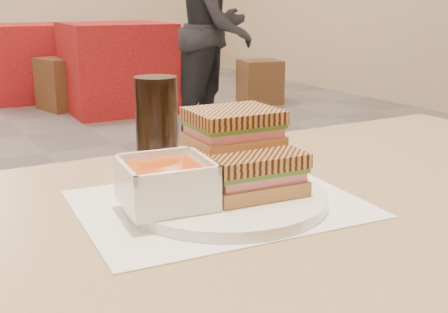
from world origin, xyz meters
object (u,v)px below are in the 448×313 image
panini_lower (250,171)px  bg_chair_1l (65,83)px  cola_glass (157,122)px  bg_table_2 (26,62)px  main_table (309,271)px  patron_b (219,28)px  plate (226,198)px  bg_table_1 (117,67)px  bg_chair_2r (67,73)px  soup_bowl (166,185)px  bg_chair_1r (260,82)px

panini_lower → bg_chair_1l: bearing=77.9°
cola_glass → bg_table_2: bearing=80.7°
main_table → patron_b: (1.68, 3.21, 0.16)m
plate → panini_lower: bearing=-19.2°
plate → bg_table_1: size_ratio=0.28×
main_table → cola_glass: cola_glass is taller
panini_lower → bg_chair_2r: size_ratio=0.28×
plate → panini_lower: 0.05m
cola_glass → patron_b: patron_b is taller
bg_chair_2r → cola_glass: bearing=-103.6°
bg_table_1 → bg_table_2: bg_table_1 is taller
patron_b → soup_bowl: bearing=-120.7°
bg_chair_1l → patron_b: size_ratio=0.32×
plate → bg_chair_1r: size_ratio=0.61×
panini_lower → cola_glass: size_ratio=0.92×
plate → cola_glass: size_ratio=1.84×
cola_glass → panini_lower: bearing=-82.0°
panini_lower → bg_chair_1r: size_ratio=0.30×
panini_lower → bg_chair_1l: size_ratio=0.27×
bg_table_1 → bg_chair_1r: size_ratio=2.13×
cola_glass → bg_table_1: 4.51m
soup_bowl → patron_b: (1.89, 3.17, 0.01)m
bg_table_2 → bg_chair_1r: (1.94, -1.38, -0.17)m
main_table → patron_b: size_ratio=0.76×
bg_table_2 → bg_chair_1r: size_ratio=2.09×
patron_b → bg_chair_1l: bearing=114.5°
cola_glass → bg_table_1: (1.46, 4.25, -0.43)m
plate → patron_b: bearing=60.5°
main_table → bg_chair_1l: size_ratio=2.37×
bg_chair_1r → soup_bowl: bearing=-125.0°
soup_bowl → plate: bearing=-0.8°
main_table → panini_lower: size_ratio=8.92×
main_table → patron_b: 3.62m
soup_bowl → bg_chair_1r: 5.08m
bg_chair_1l → bg_chair_1r: 1.86m
main_table → bg_table_2: 5.60m
plate → patron_b: patron_b is taller
patron_b → bg_table_2: bearing=111.8°
bg_table_1 → panini_lower: bearing=-107.7°
main_table → bg_table_1: size_ratio=1.26×
bg_table_2 → panini_lower: bearing=-98.6°
bg_table_2 → cola_glass: bearing=-99.3°
cola_glass → bg_chair_1l: 4.73m
bg_table_2 → bg_chair_1l: bg_table_2 is taller
patron_b → panini_lower: bearing=-119.0°
bg_table_1 → bg_chair_1r: bg_table_1 is taller
soup_bowl → patron_b: size_ratio=0.08×
main_table → bg_chair_1l: (0.94, 4.83, -0.40)m
main_table → bg_chair_1l: 4.93m
panini_lower → soup_bowl: bearing=174.3°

